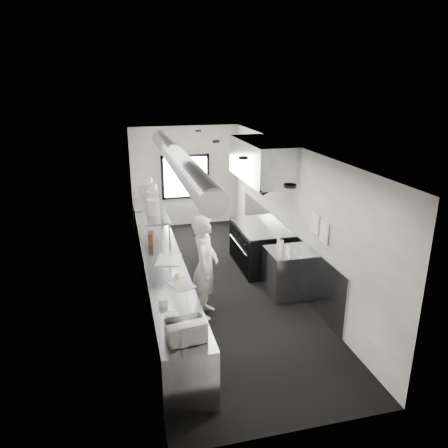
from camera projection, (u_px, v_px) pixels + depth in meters
floor at (218, 284)px, 8.83m from camera, size 3.00×8.00×0.01m
ceiling at (218, 147)px, 7.94m from camera, size 3.00×8.00×0.01m
wall_back at (185, 177)px, 12.06m from camera, size 3.00×0.02×2.80m
wall_front at (302, 330)px, 4.71m from camera, size 3.00×0.02×2.80m
wall_left at (140, 226)px, 8.04m from camera, size 0.02×8.00×2.80m
wall_right at (290, 214)px, 8.73m from camera, size 0.02×8.00×2.80m
wall_cladding at (282, 248)px, 9.27m from camera, size 0.03×5.50×1.10m
hvac_duct at (177, 159)px, 8.22m from camera, size 0.40×6.40×0.40m
service_window at (186, 177)px, 12.03m from camera, size 1.36×0.05×1.25m
exhaust_hood at (261, 160)px, 8.96m from camera, size 0.81×2.20×0.88m
prep_counter at (164, 281)px, 7.97m from camera, size 0.70×6.00×0.90m
pass_shelf at (152, 203)px, 8.99m from camera, size 0.45×3.00×0.68m
range at (257, 246)px, 9.56m from camera, size 0.88×1.60×0.94m
bottle_station at (285, 273)px, 8.31m from camera, size 0.65×0.80×0.90m
far_work_table at (148, 221)px, 11.37m from camera, size 0.70×1.20×0.90m
notice_sheet_a at (315, 223)px, 7.55m from camera, size 0.02×0.28×0.38m
notice_sheet_b at (324, 232)px, 7.25m from camera, size 0.02×0.28×0.38m
line_cook at (205, 267)px, 7.43m from camera, size 0.66×0.79×1.85m
microwave at (186, 331)px, 5.35m from camera, size 0.49×0.40×0.27m
deli_tub_a at (170, 317)px, 5.81m from camera, size 0.17×0.17×0.10m
deli_tub_b at (163, 302)px, 6.21m from camera, size 0.16×0.16×0.10m
newspaper at (181, 285)px, 6.83m from camera, size 0.45×0.50×0.01m
small_plate at (177, 279)px, 7.01m from camera, size 0.20×0.20×0.02m
pastry at (177, 276)px, 6.99m from camera, size 0.09×0.09×0.09m
cutting_board at (169, 260)px, 7.76m from camera, size 0.54×0.64×0.02m
knife_block at (151, 238)px, 8.52m from camera, size 0.13×0.23×0.23m
plate_stack_a at (153, 207)px, 8.11m from camera, size 0.26×0.26×0.29m
plate_stack_b at (153, 199)px, 8.61m from camera, size 0.26×0.26×0.31m
plate_stack_c at (151, 193)px, 8.98m from camera, size 0.33×0.33×0.36m
plate_stack_d at (147, 185)px, 9.62m from camera, size 0.28×0.28×0.35m
squeeze_bottle_a at (290, 253)px, 7.83m from camera, size 0.07×0.07×0.18m
squeeze_bottle_b at (288, 250)px, 7.96m from camera, size 0.07×0.07×0.19m
squeeze_bottle_c at (281, 247)px, 8.16m from camera, size 0.07×0.07×0.17m
squeeze_bottle_d at (282, 245)px, 8.24m from camera, size 0.06×0.06×0.18m
squeeze_bottle_e at (279, 241)px, 8.40m from camera, size 0.08×0.08×0.19m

